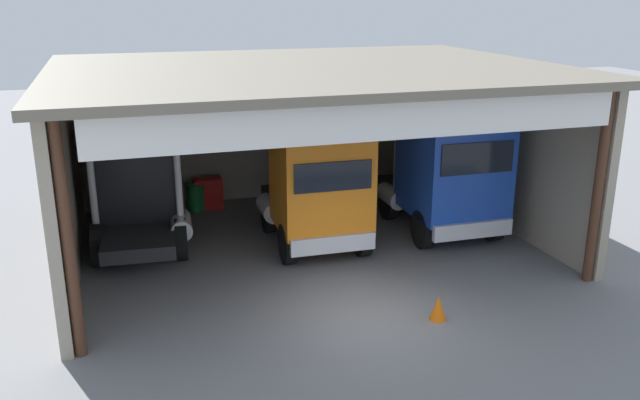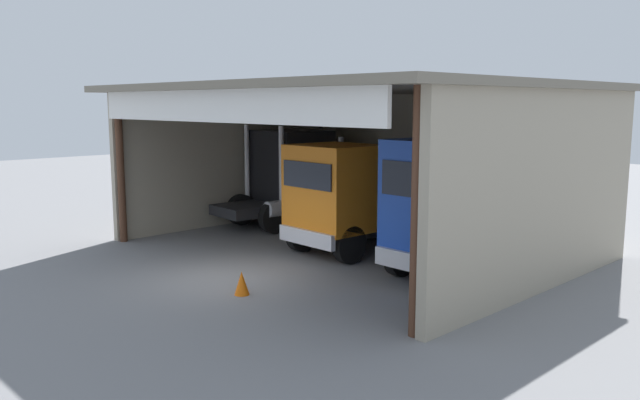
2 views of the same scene
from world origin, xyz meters
The scene contains 8 objects.
ground_plane centered at (0.00, 0.00, 0.00)m, with size 80.00×80.00×0.00m, color slate.
workshop_shed centered at (0.00, 5.54, 3.46)m, with size 12.94×10.30×4.99m.
truck_black_center_left_bay centered at (-4.40, 5.92, 1.84)m, with size 2.66×4.41×3.70m.
truck_orange_yard_outside centered at (0.16, 4.18, 1.69)m, with size 2.55×5.20×3.41m.
truck_blue_left_bay centered at (4.06, 4.15, 1.89)m, with size 2.62×5.34×3.71m.
oil_drum centered at (-2.57, 8.57, 0.44)m, with size 0.58×0.58×0.88m, color #197233.
tool_cart centered at (-2.16, 8.70, 0.50)m, with size 0.90×0.60×1.00m, color red.
traffic_cone centered at (1.45, -0.62, 0.28)m, with size 0.36×0.36×0.56m, color orange.
Camera 1 is at (-4.90, -12.33, 6.85)m, focal length 37.47 mm.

